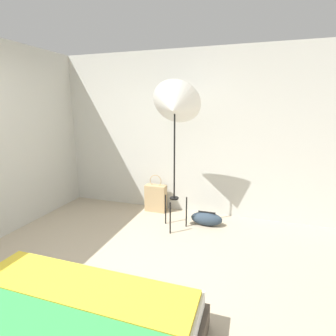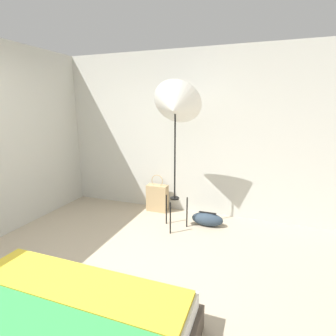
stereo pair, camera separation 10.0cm
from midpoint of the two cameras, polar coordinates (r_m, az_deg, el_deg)
ground_plane at (r=2.76m, az=-19.97°, el=-26.80°), size 14.00×14.00×0.00m
wall_back at (r=4.38m, az=0.24°, el=7.49°), size 8.00×0.05×2.60m
wall_side_left at (r=4.16m, az=-31.80°, el=5.19°), size 0.05×8.00×2.60m
photo_umbrella at (r=3.55m, az=2.40°, el=12.96°), size 0.67×0.54×2.08m
tote_bag at (r=4.47m, az=-1.69°, el=-6.47°), size 0.35×0.17×0.63m
duffel_bag at (r=4.03m, az=9.27°, el=-10.94°), size 0.47×0.20×0.21m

